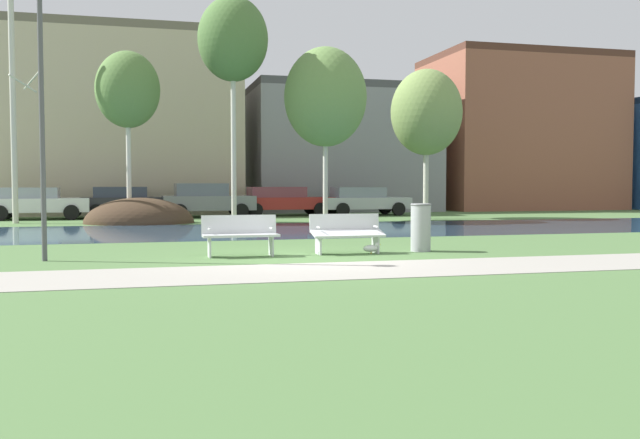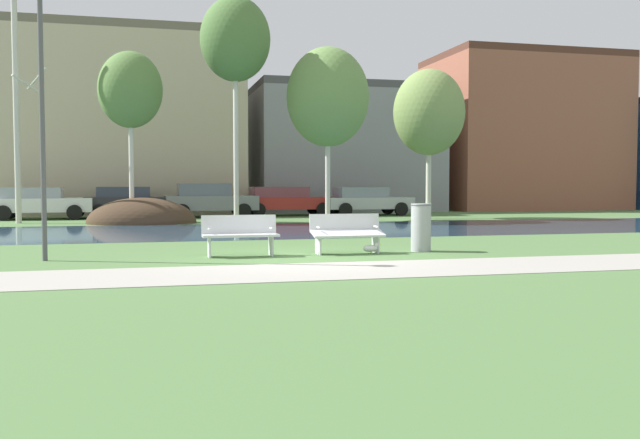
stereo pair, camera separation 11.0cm
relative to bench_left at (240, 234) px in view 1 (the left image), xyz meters
The scene contains 22 objects.
ground_plane 9.26m from the bench_left, 82.69° to the left, with size 120.00×120.00×0.00m, color #4C703D.
paved_path_strip 3.10m from the bench_left, 67.45° to the right, with size 60.00×2.39×0.01m, color #9E998E.
river_band 8.02m from the bench_left, 81.55° to the left, with size 80.00×7.75×0.01m, color #33516B.
soil_mound 13.36m from the bench_left, 99.17° to the left, with size 4.21×3.23×1.99m, color #423021.
bench_left is the anchor object (origin of this frame).
bench_right 2.35m from the bench_left, ahead, with size 1.60×0.56×0.87m.
trash_bin 4.13m from the bench_left, ahead, with size 0.48×0.48×1.09m.
seagull 2.89m from the bench_left, ahead, with size 0.42×0.15×0.25m.
streetlamp 5.18m from the bench_left, behind, with size 0.32×0.32×5.90m.
birch_far_left 16.31m from the bench_left, 115.35° to the left, with size 1.26×2.03×9.04m.
birch_left 14.59m from the bench_left, 100.47° to the left, with size 2.48×2.48×6.69m.
birch_center_left 15.12m from the bench_left, 83.25° to the left, with size 2.82×2.82×9.39m.
birch_center 14.85m from the bench_left, 67.80° to the left, with size 3.39×3.39×7.13m.
birch_center_right 17.81m from the bench_left, 53.91° to the left, with size 3.15×3.15×6.58m.
parked_van_nearest_white 18.39m from the bench_left, 110.50° to the left, with size 4.27×2.12×1.37m.
parked_sedan_second_dark 18.20m from the bench_left, 98.64° to the left, with size 4.16×2.21×1.39m.
parked_hatch_third_grey 17.52m from the bench_left, 87.24° to the left, with size 4.21×2.14×1.55m.
parked_wagon_fourth_red 18.50m from the bench_left, 76.00° to the left, with size 4.75×2.12×1.38m.
parked_suv_fifth_silver 19.32m from the bench_left, 64.34° to the left, with size 4.31×2.09×1.36m.
building_beige_block 24.77m from the bench_left, 102.52° to the left, with size 16.48×8.66×9.30m.
building_grey_warehouse 25.36m from the bench_left, 69.26° to the left, with size 10.14×6.90×7.01m.
building_brick_low 31.29m from the bench_left, 49.14° to the left, with size 10.68×7.19×9.22m.
Camera 1 is at (-3.17, -13.69, 1.54)m, focal length 38.75 mm.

